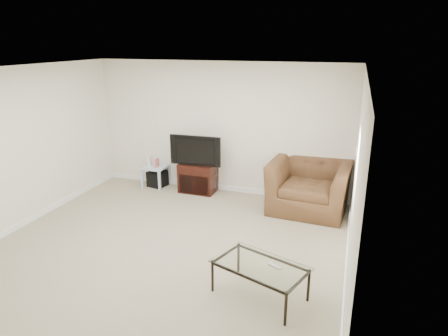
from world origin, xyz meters
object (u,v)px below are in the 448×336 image
(subwoofer, at_px, (158,179))
(coffee_table, at_px, (260,280))
(television, at_px, (197,149))
(side_table, at_px, (156,176))
(tv_stand, at_px, (198,177))
(recliner, at_px, (310,178))

(subwoofer, distance_m, coffee_table, 4.10)
(television, bearing_deg, side_table, 176.61)
(side_table, height_order, coffee_table, side_table)
(tv_stand, xyz_separation_m, recliner, (2.17, -0.23, 0.30))
(recliner, relative_size, coffee_table, 1.27)
(subwoofer, bearing_deg, coffee_table, -46.16)
(television, relative_size, coffee_table, 0.88)
(side_table, distance_m, subwoofer, 0.07)
(recliner, distance_m, coffee_table, 2.75)
(tv_stand, distance_m, recliner, 2.20)
(television, xyz_separation_m, coffee_table, (1.94, -2.91, -0.66))
(tv_stand, distance_m, television, 0.58)
(tv_stand, height_order, recliner, recliner)
(side_table, distance_m, coffee_table, 4.11)
(tv_stand, bearing_deg, television, -90.00)
(recliner, height_order, coffee_table, recliner)
(television, distance_m, side_table, 1.14)
(television, relative_size, recliner, 0.69)
(side_table, relative_size, subwoofer, 1.36)
(subwoofer, distance_m, recliner, 3.11)
(television, distance_m, subwoofer, 1.15)
(subwoofer, bearing_deg, side_table, -149.30)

